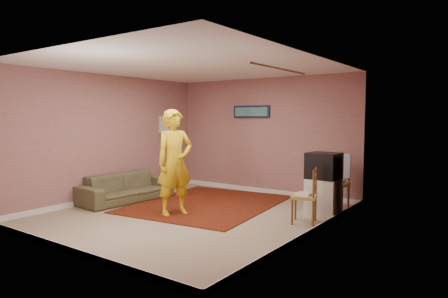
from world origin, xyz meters
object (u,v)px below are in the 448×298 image
Objects in this scene: chair_a at (335,177)px; person at (175,162)px; tv_cabinet at (323,198)px; chair_b at (304,190)px; crt_tv at (324,166)px; sofa at (127,188)px.

person is (-2.17, -2.03, 0.32)m from chair_a.
chair_b is (-0.08, -0.60, 0.22)m from tv_cabinet.
crt_tv reaches higher than sofa.
chair_b is at bearing -49.10° from person.
tv_cabinet is 0.34× the size of sofa.
crt_tv reaches higher than chair_a.
person reaches higher than chair_b.
person is at bearing -145.42° from crt_tv.
sofa is at bearing 101.54° from person.
tv_cabinet is at bearing -89.23° from chair_a.
chair_b is 0.27× the size of person.
chair_b is (-0.08, -0.60, -0.34)m from crt_tv.
chair_a reaches higher than chair_b.
crt_tv reaches higher than tv_cabinet.
tv_cabinet is 0.56m from crt_tv.
chair_b is at bearing -77.08° from sofa.
tv_cabinet is 0.65m from chair_b.
chair_b is 0.26× the size of sofa.
chair_a is (-0.02, 0.63, 0.28)m from tv_cabinet.
person is at bearing -137.84° from chair_a.
person reaches higher than crt_tv.
crt_tv is 0.29× the size of person.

